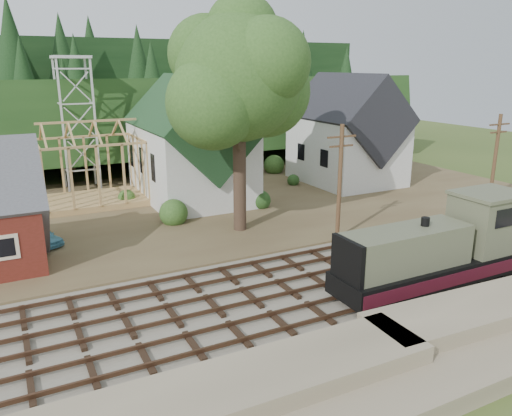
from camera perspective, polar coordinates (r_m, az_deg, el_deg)
name	(u,v)px	position (r m, az deg, el deg)	size (l,w,h in m)	color
ground	(287,293)	(26.80, 3.59, -9.70)	(140.00, 140.00, 0.00)	#384C1E
embankment	(400,380)	(20.95, 16.18, -18.37)	(64.00, 5.00, 1.60)	#7F7259
railroad_bed	(287,292)	(26.76, 3.59, -9.54)	(64.00, 11.00, 0.16)	#726B5B
village_flat	(177,207)	(42.22, -8.97, 0.08)	(64.00, 26.00, 0.30)	brown
hillside	(116,162)	(64.94, -15.75, 5.13)	(70.00, 28.00, 8.00)	#1E3F19
ridge	(93,144)	(80.49, -18.14, 6.95)	(80.00, 20.00, 12.00)	black
church	(191,143)	(43.35, -7.45, 7.36)	(8.40, 15.17, 13.00)	silver
farmhouse	(347,136)	(50.48, 10.34, 8.10)	(8.40, 10.80, 10.60)	silver
timber_frame	(92,169)	(43.96, -18.28, 4.27)	(8.20, 6.20, 6.99)	tan
lattice_tower	(73,83)	(49.12, -20.18, 13.24)	(3.20, 3.20, 12.12)	silver
big_tree	(240,87)	(34.09, -1.79, 13.67)	(10.90, 8.40, 14.70)	#38281E
telegraph_pole_near	(340,182)	(33.21, 9.54, 2.99)	(2.20, 0.28, 8.00)	#4C331E
telegraph_pole_far	(495,162)	(43.74, 25.61, 4.76)	(2.20, 0.28, 8.00)	#4C331E
locomotive	(442,250)	(28.54, 20.51, -4.50)	(11.89, 2.97, 4.76)	black
car_blue	(42,237)	(35.35, -23.28, -3.05)	(1.31, 3.25, 1.11)	#5CA9C5
car_red	(357,176)	(50.79, 11.47, 3.56)	(2.08, 4.50, 1.25)	#B8210E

